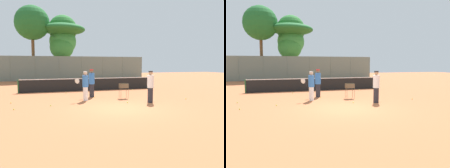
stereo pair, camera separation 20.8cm
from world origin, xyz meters
TOP-DOWN VIEW (x-y plane):
  - ground_plane at (0.00, 0.00)m, footprint 80.00×80.00m
  - tennis_net at (0.00, 7.85)m, footprint 11.35×0.10m
  - back_fence at (0.00, 20.56)m, footprint 21.89×0.08m
  - tree_0 at (-0.64, 24.30)m, footprint 4.29×4.29m
  - tree_1 at (-4.95, 22.09)m, footprint 4.70×4.70m
  - tree_2 at (-0.75, 22.67)m, footprint 6.39×6.39m
  - tree_3 at (-0.73, 23.45)m, footprint 3.97×3.97m
  - tree_4 at (-0.96, 22.96)m, footprint 3.50×3.50m
  - player_white_outfit at (-1.29, 2.90)m, footprint 0.91×0.40m
  - player_red_cap at (2.24, 1.06)m, footprint 0.54×0.88m
  - player_yellow_shirt at (-0.60, 4.19)m, footprint 0.92×0.48m
  - ball_cart at (1.31, 3.07)m, footprint 0.56×0.41m
  - tennis_ball_0 at (-0.52, 3.81)m, footprint 0.07×0.07m
  - tennis_ball_1 at (-3.42, 1.74)m, footprint 0.07×0.07m
  - tennis_ball_2 at (-2.10, 6.58)m, footprint 0.07×0.07m
  - tennis_ball_3 at (0.91, 1.37)m, footprint 0.07×0.07m
  - tennis_ball_4 at (3.62, 7.01)m, footprint 0.07×0.07m
  - tennis_ball_5 at (5.00, 1.44)m, footprint 0.07×0.07m
  - tennis_ball_6 at (-5.21, 1.28)m, footprint 0.07×0.07m
  - tennis_ball_7 at (-5.59, 3.28)m, footprint 0.07×0.07m
  - parked_car at (-3.73, 24.90)m, footprint 4.20×1.70m

SIDE VIEW (x-z plane):
  - ground_plane at x=0.00m, z-range 0.00..0.00m
  - tennis_ball_0 at x=-0.52m, z-range 0.00..0.07m
  - tennis_ball_1 at x=-3.42m, z-range 0.00..0.07m
  - tennis_ball_2 at x=-2.10m, z-range 0.00..0.07m
  - tennis_ball_3 at x=0.91m, z-range 0.00..0.07m
  - tennis_ball_4 at x=3.62m, z-range 0.00..0.07m
  - tennis_ball_5 at x=5.00m, z-range 0.00..0.07m
  - tennis_ball_6 at x=-5.21m, z-range 0.00..0.07m
  - tennis_ball_7 at x=-5.59m, z-range 0.00..0.07m
  - tennis_net at x=0.00m, z-range 0.02..1.09m
  - parked_car at x=-3.73m, z-range -0.14..1.46m
  - ball_cart at x=1.31m, z-range 0.26..1.25m
  - player_white_outfit at x=-1.29m, z-range 0.03..1.85m
  - player_red_cap at x=2.24m, z-range 0.03..1.91m
  - player_yellow_shirt at x=-0.60m, z-range 0.04..1.94m
  - back_fence at x=0.00m, z-range 0.00..3.32m
  - tree_4 at x=-0.96m, z-range 1.41..7.87m
  - tree_3 at x=-0.73m, z-range 1.78..9.37m
  - tree_2 at x=-0.75m, z-range 3.20..11.30m
  - tree_0 at x=-0.64m, z-range 2.65..12.33m
  - tree_1 at x=-4.95m, z-range 2.73..12.98m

